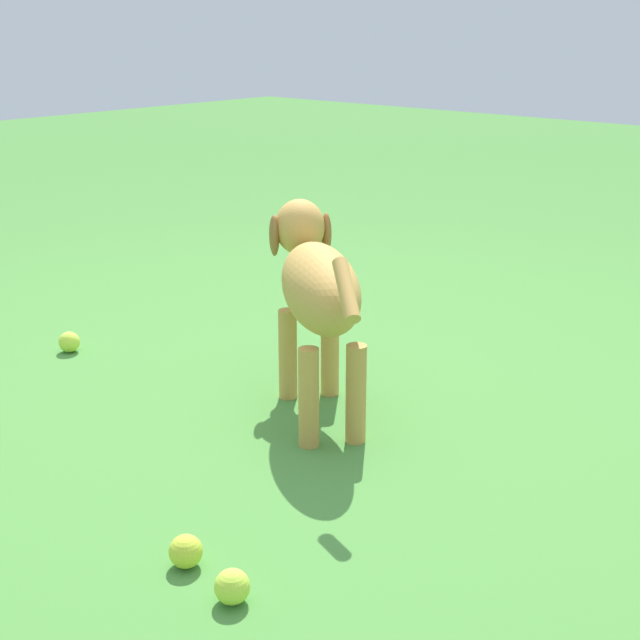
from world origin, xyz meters
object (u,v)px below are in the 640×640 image
tennis_ball_0 (232,587)px  tennis_ball_1 (69,342)px  dog (316,286)px  tennis_ball_2 (186,551)px

tennis_ball_0 → tennis_ball_1: (0.56, 1.34, 0.00)m
dog → tennis_ball_0: size_ratio=9.86×
tennis_ball_1 → tennis_ball_2: 1.30m
dog → tennis_ball_1: size_ratio=9.86×
tennis_ball_0 → tennis_ball_1: bearing=67.4°
tennis_ball_0 → tennis_ball_2: size_ratio=1.00×
tennis_ball_2 → tennis_ball_0: bearing=-97.5°
tennis_ball_2 → dog: bearing=22.7°
dog → tennis_ball_0: 0.92m
dog → tennis_ball_1: dog is taller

